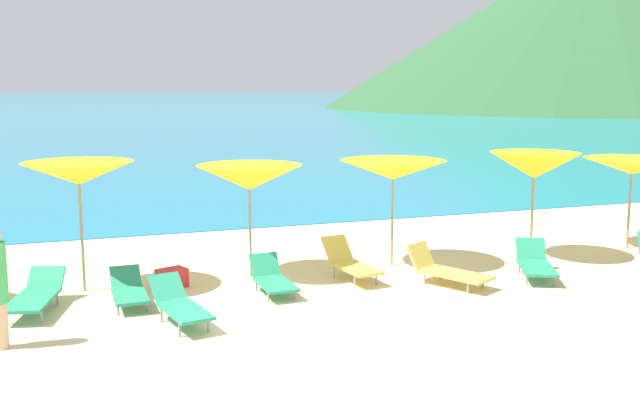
% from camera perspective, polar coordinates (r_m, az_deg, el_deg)
% --- Properties ---
extents(ground_plane, '(50.00, 100.00, 0.30)m').
position_cam_1_polar(ground_plane, '(19.80, -10.55, -1.97)').
color(ground_plane, beige).
extents(ocean_water, '(650.00, 440.00, 0.02)m').
position_cam_1_polar(ocean_water, '(237.45, -18.95, 7.67)').
color(ocean_water, teal).
rests_on(ocean_water, ground_plane).
extents(headland_hill, '(90.73, 90.73, 27.92)m').
position_cam_1_polar(headland_hill, '(131.40, 21.06, 12.96)').
color(headland_hill, '#2D5B33').
rests_on(headland_hill, ground_plane).
extents(umbrella_2, '(1.99, 1.99, 2.29)m').
position_cam_1_polar(umbrella_2, '(13.04, -18.61, 2.00)').
color(umbrella_2, '#9E7F59').
rests_on(umbrella_2, ground_plane).
extents(umbrella_3, '(2.15, 2.15, 2.13)m').
position_cam_1_polar(umbrella_3, '(13.41, -5.62, 1.78)').
color(umbrella_3, '#9E7F59').
rests_on(umbrella_3, ground_plane).
extents(umbrella_4, '(2.22, 2.22, 2.13)m').
position_cam_1_polar(umbrella_4, '(14.29, 5.82, 2.39)').
color(umbrella_4, '#9E7F59').
rests_on(umbrella_4, ground_plane).
extents(umbrella_5, '(2.02, 2.02, 2.23)m').
position_cam_1_polar(umbrella_5, '(15.42, 16.64, 2.63)').
color(umbrella_5, '#9E7F59').
rests_on(umbrella_5, ground_plane).
extents(umbrella_6, '(2.22, 2.22, 2.01)m').
position_cam_1_polar(umbrella_6, '(17.21, 23.53, 2.45)').
color(umbrella_6, '#9E7F59').
rests_on(umbrella_6, ground_plane).
extents(lounge_chair_1, '(0.70, 1.58, 0.70)m').
position_cam_1_polar(lounge_chair_1, '(13.46, 2.39, -4.93)').
color(lounge_chair_1, '#D8BF4C').
rests_on(lounge_chair_1, ground_plane).
extents(lounge_chair_2, '(1.17, 1.60, 0.63)m').
position_cam_1_polar(lounge_chair_2, '(14.19, 16.72, -4.79)').
color(lounge_chair_2, '#268C66').
rests_on(lounge_chair_2, ground_plane).
extents(lounge_chair_4, '(0.57, 1.35, 0.59)m').
position_cam_1_polar(lounge_chair_4, '(12.61, -3.79, -6.24)').
color(lounge_chair_4, '#268C66').
rests_on(lounge_chair_4, ground_plane).
extents(lounge_chair_5, '(0.98, 1.75, 0.55)m').
position_cam_1_polar(lounge_chair_5, '(12.44, -21.64, -6.98)').
color(lounge_chair_5, '#268C66').
rests_on(lounge_chair_5, ground_plane).
extents(lounge_chair_7, '(0.81, 1.64, 0.61)m').
position_cam_1_polar(lounge_chair_7, '(11.21, -11.09, -8.09)').
color(lounge_chair_7, '#268C66').
rests_on(lounge_chair_7, ground_plane).
extents(lounge_chair_9, '(1.23, 1.65, 0.68)m').
position_cam_1_polar(lounge_chair_9, '(13.29, 9.97, -5.44)').
color(lounge_chair_9, '#D8BF4C').
rests_on(lounge_chair_9, ground_plane).
extents(lounge_chair_10, '(0.55, 1.43, 0.50)m').
position_cam_1_polar(lounge_chair_10, '(12.38, -14.94, -6.90)').
color(lounge_chair_10, '#268C66').
rests_on(lounge_chair_10, ground_plane).
extents(cooler_box, '(0.60, 0.52, 0.34)m').
position_cam_1_polar(cooler_box, '(13.21, -11.68, -6.09)').
color(cooler_box, red).
rests_on(cooler_box, ground_plane).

